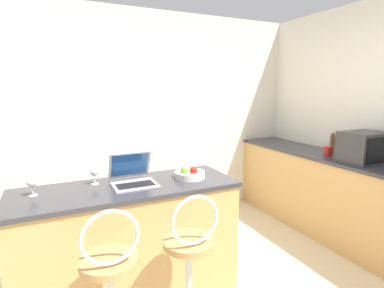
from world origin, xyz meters
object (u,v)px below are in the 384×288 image
at_px(bar_stool_far, 190,271).
at_px(wine_glass_short, 32,182).
at_px(fruit_bowl, 189,174).
at_px(mug_red, 328,151).
at_px(laptop, 133,176).
at_px(wine_glass_tall, 94,172).
at_px(pepper_mill, 332,142).
at_px(microwave, 364,147).

height_order(bar_stool_far, wine_glass_short, wine_glass_short).
bearing_deg(fruit_bowl, mug_red, 3.98).
bearing_deg(laptop, wine_glass_tall, 160.48).
relative_size(wine_glass_tall, pepper_mill, 0.61).
distance_m(bar_stool_far, laptop, 0.84).
relative_size(microwave, fruit_bowl, 1.77).
xyz_separation_m(wine_glass_tall, wine_glass_short, (-0.43, -0.08, 0.00)).
xyz_separation_m(wine_glass_short, mug_red, (2.93, 0.04, -0.05)).
bearing_deg(bar_stool_far, mug_red, 18.95).
distance_m(mug_red, fruit_bowl, 1.77).
bearing_deg(mug_red, wine_glass_tall, 179.03).
bearing_deg(pepper_mill, mug_red, -148.08).
height_order(pepper_mill, mug_red, pepper_mill).
bearing_deg(wine_glass_short, microwave, -6.65).
bearing_deg(pepper_mill, laptop, -175.28).
relative_size(wine_glass_tall, wine_glass_short, 0.98).
bearing_deg(mug_red, microwave, -83.00).
distance_m(bar_stool_far, wine_glass_short, 1.24).
xyz_separation_m(microwave, wine_glass_short, (-2.97, 0.35, -0.06)).
relative_size(wine_glass_tall, mug_red, 1.33).
bearing_deg(wine_glass_tall, microwave, -9.53).
xyz_separation_m(microwave, pepper_mill, (0.19, 0.53, -0.05)).
bearing_deg(bar_stool_far, fruit_bowl, 65.42).
xyz_separation_m(bar_stool_far, wine_glass_tall, (-0.47, 0.74, 0.54)).
bearing_deg(fruit_bowl, pepper_mill, 7.72).
bearing_deg(pepper_mill, microwave, -109.69).
xyz_separation_m(bar_stool_far, mug_red, (2.03, 0.70, 0.49)).
height_order(laptop, microwave, microwave).
xyz_separation_m(wine_glass_short, fruit_bowl, (1.16, -0.08, -0.06)).
height_order(laptop, mug_red, laptop).
distance_m(microwave, fruit_bowl, 1.83).
relative_size(laptop, microwave, 0.74).
relative_size(bar_stool_far, pepper_mill, 4.60).
bearing_deg(pepper_mill, fruit_bowl, -172.28).
bearing_deg(wine_glass_tall, pepper_mill, 2.22).
distance_m(microwave, mug_red, 0.40).
distance_m(pepper_mill, mug_red, 0.29).
bearing_deg(microwave, laptop, 171.73).
bearing_deg(wine_glass_short, wine_glass_tall, 10.75).
distance_m(wine_glass_short, mug_red, 2.93).
bearing_deg(mug_red, bar_stool_far, -161.05).
xyz_separation_m(pepper_mill, mug_red, (-0.24, -0.15, -0.05)).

